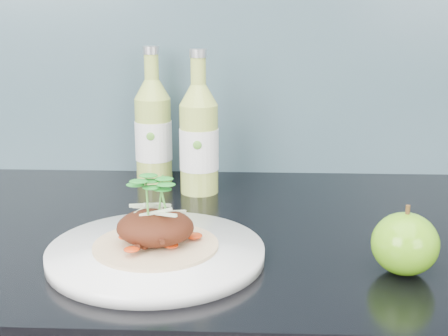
% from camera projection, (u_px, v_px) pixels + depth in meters
% --- Properties ---
extents(dinner_plate, '(0.32, 0.32, 0.02)m').
position_uv_depth(dinner_plate, '(156.00, 253.00, 0.76)').
color(dinner_plate, white).
rests_on(dinner_plate, kitchen_counter).
extents(pork_taco, '(0.15, 0.15, 0.10)m').
position_uv_depth(pork_taco, '(155.00, 225.00, 0.75)').
color(pork_taco, tan).
rests_on(pork_taco, dinner_plate).
extents(green_apple, '(0.09, 0.09, 0.08)m').
position_uv_depth(green_apple, '(405.00, 244.00, 0.71)').
color(green_apple, '#4D840E').
rests_on(green_apple, kitchen_counter).
extents(cider_bottle_left, '(0.07, 0.07, 0.23)m').
position_uv_depth(cider_bottle_left, '(153.00, 131.00, 1.07)').
color(cider_bottle_left, '#A5BC4E').
rests_on(cider_bottle_left, kitchen_counter).
extents(cider_bottle_right, '(0.07, 0.07, 0.23)m').
position_uv_depth(cider_bottle_right, '(199.00, 140.00, 1.01)').
color(cider_bottle_right, '#AABF4F').
rests_on(cider_bottle_right, kitchen_counter).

